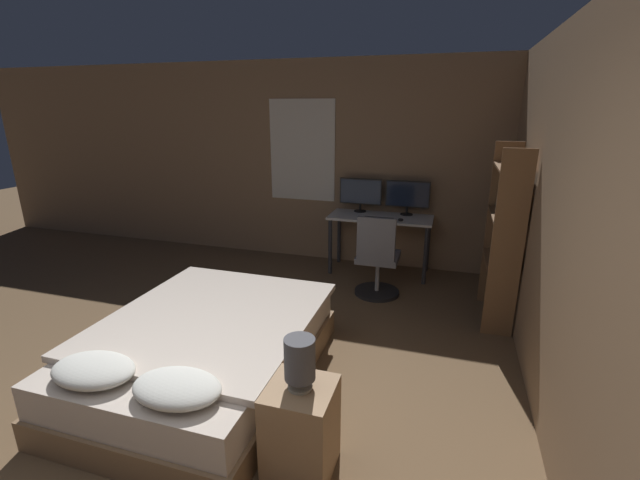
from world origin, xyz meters
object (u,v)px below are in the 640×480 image
Objects in this scene: monitor_left at (361,193)px; bookshelf at (505,229)px; computer_mouse at (401,220)px; desk at (380,225)px; bedside_lamp at (300,360)px; nightstand at (301,430)px; keyboard at (378,219)px; office_chair at (377,263)px; bed at (206,351)px; monitor_right at (408,195)px.

monitor_left is 0.32× the size of bookshelf.
desk is at bearing 147.50° from computer_mouse.
monitor_left reaches higher than bedside_lamp.
computer_mouse reaches higher than nightstand.
keyboard is 5.26× the size of computer_mouse.
office_chair is at bearing -82.36° from desk.
monitor_left reaches higher than office_chair.
office_chair reaches higher than nightstand.
bedside_lamp is at bearing -89.86° from office_chair.
bed is at bearing -114.68° from computer_mouse.
monitor_right is at bearing 49.05° from keyboard.
office_chair is 1.41m from bookshelf.
bookshelf reaches higher than bedside_lamp.
desk reaches higher than bed.
monitor_left reaches higher than bed.
bookshelf is at bearing 61.96° from nightstand.
monitor_left is at bearing 78.40° from bed.
bedside_lamp is 3.57m from monitor_left.
monitor_left is at bearing 96.65° from bedside_lamp.
nightstand is at bearing -93.24° from monitor_right.
nightstand is 3.38m from desk.
office_chair reaches higher than computer_mouse.
nightstand is (1.01, -0.61, 0.03)m from bed.
bedside_lamp is 3.18m from keyboard.
computer_mouse is (-0.03, -0.35, -0.24)m from monitor_right.
keyboard is at bearing 148.69° from bookshelf.
nightstand is 3.61m from monitor_right.
office_chair reaches higher than bedside_lamp.
monitor_left is 0.72m from computer_mouse.
office_chair reaches higher than bed.
computer_mouse reaches higher than keyboard.
bed is 29.56× the size of computer_mouse.
bookshelf reaches higher than nightstand.
bookshelf is at bearing 61.96° from bedside_lamp.
monitor_right is (0.20, 3.53, 0.73)m from nightstand.
office_chair reaches higher than keyboard.
monitor_right is at bearing 67.47° from bed.
monitor_right is at bearing 30.19° from desk.
bookshelf is at bearing -31.31° from keyboard.
bed is at bearing -101.60° from monitor_left.
monitor_left is 1.00× the size of monitor_right.
desk is 0.21m from keyboard.
bedside_lamp reaches higher than nightstand.
bed is 3.70× the size of monitor_left.
bedside_lamp reaches higher than computer_mouse.
monitor_left reaches higher than desk.
monitor_left reaches higher than nightstand.
bedside_lamp is at bearing -88.19° from desk.
monitor_left and monitor_right have the same top height.
desk is 0.51m from monitor_right.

